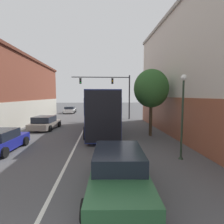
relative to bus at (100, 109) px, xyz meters
name	(u,v)px	position (x,y,z in m)	size (l,w,h in m)	color
lane_center_line	(82,133)	(-1.65, -1.19, -2.10)	(0.14, 38.67, 0.01)	silver
building_right_storefront	(220,71)	(9.40, -3.22, 3.20)	(7.44, 21.00, 10.37)	beige
bus	(100,109)	(0.00, 0.00, 0.00)	(3.07, 10.85, 3.76)	navy
hatchback_foreground	(119,172)	(0.66, -10.68, -1.41)	(2.31, 4.62, 1.46)	#285633
parked_car_left_near	(45,123)	(-5.53, 1.12, -1.49)	(2.49, 4.12, 1.30)	slate
parked_car_left_mid	(70,110)	(-5.86, 17.12, -1.49)	(2.14, 4.18, 1.26)	silver
parked_car_left_far	(0,141)	(-6.03, -5.82, -1.48)	(2.23, 3.94, 1.31)	navy
traffic_signal_gantry	(112,87)	(1.65, 8.14, 2.40)	(8.15, 0.36, 6.19)	black
street_lamp	(182,111)	(4.28, -7.78, 0.43)	(0.31, 0.31, 4.42)	#233323
street_tree_near	(151,89)	(4.19, -2.35, 1.81)	(2.85, 2.56, 5.50)	#3D2D1E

